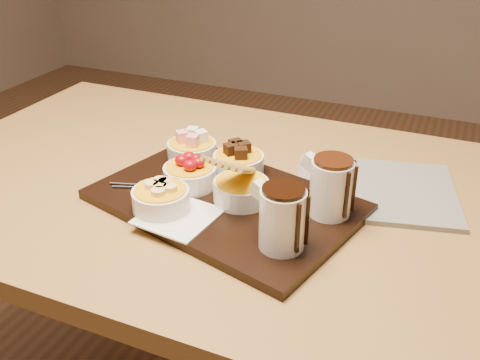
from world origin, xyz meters
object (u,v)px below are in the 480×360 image
at_px(pitcher_milk_chocolate, 331,188).
at_px(newspaper, 375,190).
at_px(pitcher_dark_chocolate, 282,219).
at_px(dining_table, 202,220).
at_px(bowl_strawberries, 190,176).
at_px(serving_board, 225,201).

xyz_separation_m(pitcher_milk_chocolate, newspaper, (0.05, 0.14, -0.06)).
distance_m(pitcher_dark_chocolate, pitcher_milk_chocolate, 0.13).
xyz_separation_m(dining_table, newspaper, (0.33, 0.08, 0.10)).
bearing_deg(pitcher_milk_chocolate, bowl_strawberries, -163.61).
bearing_deg(bowl_strawberries, newspaper, 23.93).
xyz_separation_m(dining_table, bowl_strawberries, (0.01, -0.06, 0.14)).
relative_size(dining_table, bowl_strawberries, 12.00).
relative_size(dining_table, newspaper, 4.01).
relative_size(pitcher_dark_chocolate, pitcher_milk_chocolate, 1.00).
distance_m(bowl_strawberries, pitcher_dark_chocolate, 0.25).
distance_m(dining_table, newspaper, 0.36).
height_order(dining_table, pitcher_dark_chocolate, pitcher_dark_chocolate).
distance_m(dining_table, serving_board, 0.16).
xyz_separation_m(serving_board, pitcher_dark_chocolate, (0.14, -0.10, 0.06)).
bearing_deg(dining_table, pitcher_dark_chocolate, -37.20).
height_order(bowl_strawberries, pitcher_milk_chocolate, pitcher_milk_chocolate).
bearing_deg(pitcher_milk_chocolate, pitcher_dark_chocolate, -94.40).
bearing_deg(newspaper, pitcher_dark_chocolate, -123.55).
distance_m(serving_board, pitcher_milk_chocolate, 0.20).
height_order(dining_table, bowl_strawberries, bowl_strawberries).
bearing_deg(pitcher_milk_chocolate, dining_table, -175.61).
relative_size(bowl_strawberries, pitcher_dark_chocolate, 1.02).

